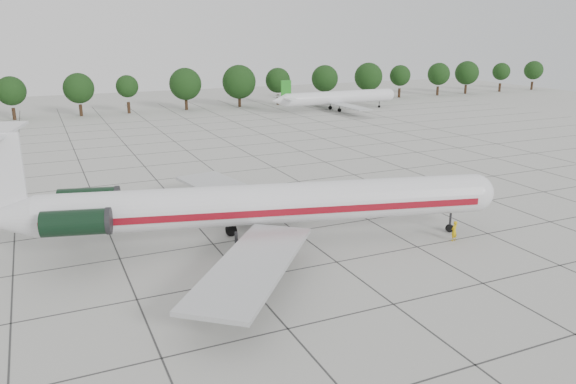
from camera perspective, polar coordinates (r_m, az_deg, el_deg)
name	(u,v)px	position (r m, az deg, el deg)	size (l,w,h in m)	color
ground	(295,231)	(52.78, 0.73, -4.00)	(260.00, 260.00, 0.00)	beige
apron_joints	(241,191)	(65.99, -4.81, 0.13)	(170.00, 170.00, 0.02)	#383838
main_airliner	(240,205)	(48.24, -4.85, -1.32)	(44.67, 34.51, 10.61)	silver
ground_crew	(454,231)	(52.27, 16.52, -3.82)	(0.68, 0.45, 1.86)	gold
bg_airliner_d	(338,98)	(132.35, 5.11, 9.51)	(28.24, 27.20, 7.40)	silver
tree_line	(79,88)	(130.73, -20.49, 9.84)	(249.86, 8.44, 10.22)	#332114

